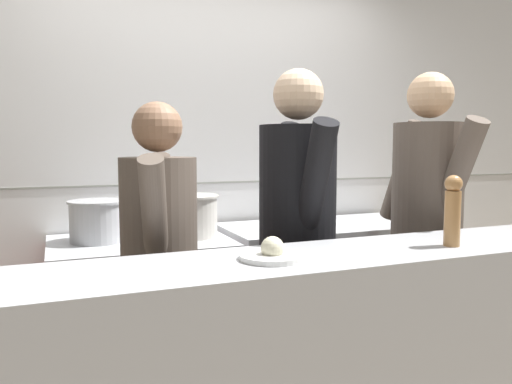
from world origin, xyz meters
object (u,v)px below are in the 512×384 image
pepper_mill (453,209)px  chef_head_cook (160,268)px  chef_sous (297,238)px  stock_pot (98,220)px  mixing_bowl_steel (322,217)px  oven_range (142,317)px  chef_line (426,224)px  plated_dish_main (272,254)px  chefs_knife (289,230)px  sauce_pot (190,215)px

pepper_mill → chef_head_cook: (-0.99, 0.63, -0.28)m
chef_sous → pepper_mill: bearing=-51.8°
stock_pot → mixing_bowl_steel: bearing=-0.7°
oven_range → chef_line: chef_line is taller
plated_dish_main → oven_range: bearing=100.8°
stock_pot → chef_line: bearing=-25.1°
chef_head_cook → chef_line: bearing=15.2°
chefs_knife → chef_head_cook: (-0.87, -0.54, -0.02)m
chef_sous → chefs_knife: bearing=74.9°
chefs_knife → chef_line: size_ratio=0.23×
chef_sous → chef_line: 0.76m
oven_range → chef_head_cook: bearing=-92.3°
mixing_bowl_steel → pepper_mill: (-0.20, -1.34, 0.22)m
sauce_pot → plated_dish_main: 1.26m
chef_sous → chef_line: size_ratio=0.98×
oven_range → mixing_bowl_steel: bearing=1.3°
stock_pot → chef_line: size_ratio=0.18×
oven_range → sauce_pot: (0.29, -0.00, 0.56)m
mixing_bowl_steel → chef_head_cook: chef_head_cook is taller
sauce_pot → chefs_knife: (0.56, -0.14, -0.10)m
pepper_mill → chef_line: 0.75m
chefs_knife → plated_dish_main: bearing=-118.5°
plated_dish_main → sauce_pot: bearing=87.9°
chef_head_cook → oven_range: bearing=103.5°
oven_range → plated_dish_main: bearing=-79.2°
sauce_pot → chef_line: chef_line is taller
stock_pot → pepper_mill: bearing=-49.1°
sauce_pot → chef_sous: size_ratio=0.19×
stock_pot → plated_dish_main: stock_pot is taller
sauce_pot → mixing_bowl_steel: size_ratio=1.40×
mixing_bowl_steel → chef_head_cook: bearing=-149.1°
pepper_mill → chef_sous: bearing=120.8°
chefs_knife → plated_dish_main: (-0.60, -1.11, 0.14)m
sauce_pot → chef_sous: (0.32, -0.72, -0.03)m
stock_pot → pepper_mill: (1.17, -1.35, 0.16)m
oven_range → chef_head_cook: size_ratio=0.61×
sauce_pot → chef_line: (1.08, -0.70, -0.02)m
chef_sous → mixing_bowl_steel: bearing=60.8°
plated_dish_main → chef_head_cook: bearing=115.1°
stock_pot → chefs_knife: size_ratio=0.79×
chef_line → chef_head_cook: bearing=-178.1°
sauce_pot → chef_head_cook: (-0.31, -0.68, -0.12)m
stock_pot → chef_sous: size_ratio=0.18×
chefs_knife → pepper_mill: 1.20m
sauce_pot → chef_line: 1.29m
sauce_pot → chef_head_cook: 0.76m
chef_head_cook → chef_sous: 0.64m
sauce_pot → chef_line: size_ratio=0.18×
plated_dish_main → pepper_mill: bearing=-4.3°
plated_dish_main → chef_line: 1.26m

